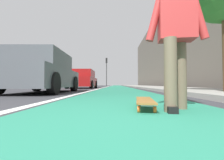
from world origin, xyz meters
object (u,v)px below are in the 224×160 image
Objects in this scene: parked_car_mid at (83,80)px; traffic_light at (107,67)px; skater_person at (176,31)px; parked_car_near at (43,73)px; skateboard at (145,101)px.

traffic_light is (12.59, -1.14, 2.48)m from parked_car_mid.
skater_person is 0.37× the size of parked_car_mid.
traffic_light is at bearing -5.19° from parked_car_mid.
parked_car_mid is at bearing 0.29° from parked_car_near.
skater_person reaches higher than skateboard.
traffic_light is (19.54, -1.11, 2.45)m from parked_car_near.
parked_car_mid is at bearing 17.77° from skater_person.
skater_person is (-0.15, -0.35, 0.84)m from skateboard.
skateboard is at bearing -140.41° from parked_car_near.
parked_car_near is 0.92× the size of parked_car_mid.
parked_car_near reaches higher than parked_car_mid.
skater_person is at bearing -174.32° from traffic_light.
skater_person is at bearing -138.52° from parked_car_near.
skateboard is 11.16m from parked_car_mid.
parked_car_mid is 0.97× the size of traffic_light.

